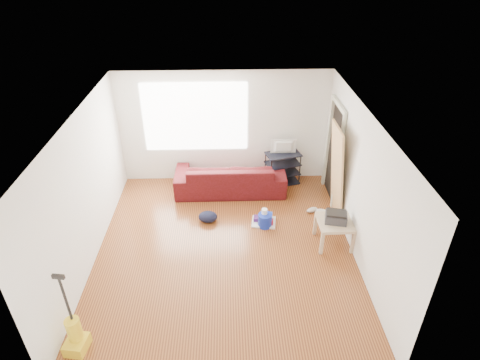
{
  "coord_description": "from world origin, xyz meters",
  "views": [
    {
      "loc": [
        0.08,
        -5.46,
        4.8
      ],
      "look_at": [
        0.28,
        0.6,
        1.08
      ],
      "focal_mm": 30.0,
      "sensor_mm": 36.0,
      "label": 1
    }
  ],
  "objects_px": {
    "backpack": "(208,221)",
    "vacuum": "(75,336)",
    "bucket": "(265,226)",
    "tv_stand": "(282,168)",
    "sofa": "(230,190)",
    "cleaning_tray": "(264,220)",
    "side_table": "(335,225)"
  },
  "relations": [
    {
      "from": "bucket",
      "to": "vacuum",
      "type": "relative_size",
      "value": 0.21
    },
    {
      "from": "sofa",
      "to": "bucket",
      "type": "distance_m",
      "value": 1.45
    },
    {
      "from": "backpack",
      "to": "side_table",
      "type": "bearing_deg",
      "value": -14.38
    },
    {
      "from": "cleaning_tray",
      "to": "vacuum",
      "type": "xyz_separation_m",
      "value": [
        -2.76,
        -2.68,
        0.19
      ]
    },
    {
      "from": "backpack",
      "to": "vacuum",
      "type": "bearing_deg",
      "value": -117.65
    },
    {
      "from": "bucket",
      "to": "backpack",
      "type": "relative_size",
      "value": 0.73
    },
    {
      "from": "bucket",
      "to": "cleaning_tray",
      "type": "relative_size",
      "value": 0.53
    },
    {
      "from": "tv_stand",
      "to": "side_table",
      "type": "xyz_separation_m",
      "value": [
        0.67,
        -2.11,
        0.03
      ]
    },
    {
      "from": "backpack",
      "to": "cleaning_tray",
      "type": "bearing_deg",
      "value": -1.13
    },
    {
      "from": "cleaning_tray",
      "to": "sofa",
      "type": "bearing_deg",
      "value": 118.42
    },
    {
      "from": "bucket",
      "to": "tv_stand",
      "type": "bearing_deg",
      "value": 71.76
    },
    {
      "from": "side_table",
      "to": "backpack",
      "type": "height_order",
      "value": "side_table"
    },
    {
      "from": "tv_stand",
      "to": "backpack",
      "type": "relative_size",
      "value": 2.23
    },
    {
      "from": "vacuum",
      "to": "bucket",
      "type": "bearing_deg",
      "value": 51.77
    },
    {
      "from": "side_table",
      "to": "backpack",
      "type": "xyz_separation_m",
      "value": [
        -2.29,
        0.73,
        -0.41
      ]
    },
    {
      "from": "cleaning_tray",
      "to": "vacuum",
      "type": "height_order",
      "value": "vacuum"
    },
    {
      "from": "bucket",
      "to": "cleaning_tray",
      "type": "height_order",
      "value": "cleaning_tray"
    },
    {
      "from": "cleaning_tray",
      "to": "backpack",
      "type": "distance_m",
      "value": 1.1
    },
    {
      "from": "bucket",
      "to": "side_table",
      "type": "bearing_deg",
      "value": -24.51
    },
    {
      "from": "sofa",
      "to": "backpack",
      "type": "height_order",
      "value": "sofa"
    },
    {
      "from": "side_table",
      "to": "sofa",
      "type": "bearing_deg",
      "value": 134.9
    },
    {
      "from": "tv_stand",
      "to": "vacuum",
      "type": "relative_size",
      "value": 0.63
    },
    {
      "from": "bucket",
      "to": "vacuum",
      "type": "distance_m",
      "value": 3.79
    },
    {
      "from": "tv_stand",
      "to": "vacuum",
      "type": "distance_m",
      "value": 5.29
    },
    {
      "from": "backpack",
      "to": "vacuum",
      "type": "relative_size",
      "value": 0.28
    },
    {
      "from": "sofa",
      "to": "cleaning_tray",
      "type": "xyz_separation_m",
      "value": [
        0.65,
        -1.19,
        0.05
      ]
    },
    {
      "from": "cleaning_tray",
      "to": "vacuum",
      "type": "distance_m",
      "value": 3.86
    },
    {
      "from": "bucket",
      "to": "vacuum",
      "type": "bearing_deg",
      "value": -136.99
    },
    {
      "from": "tv_stand",
      "to": "side_table",
      "type": "relative_size",
      "value": 1.35
    },
    {
      "from": "tv_stand",
      "to": "backpack",
      "type": "height_order",
      "value": "tv_stand"
    },
    {
      "from": "tv_stand",
      "to": "vacuum",
      "type": "xyz_separation_m",
      "value": [
        -3.28,
        -4.15,
        -0.14
      ]
    },
    {
      "from": "vacuum",
      "to": "side_table",
      "type": "bearing_deg",
      "value": 36.07
    }
  ]
}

